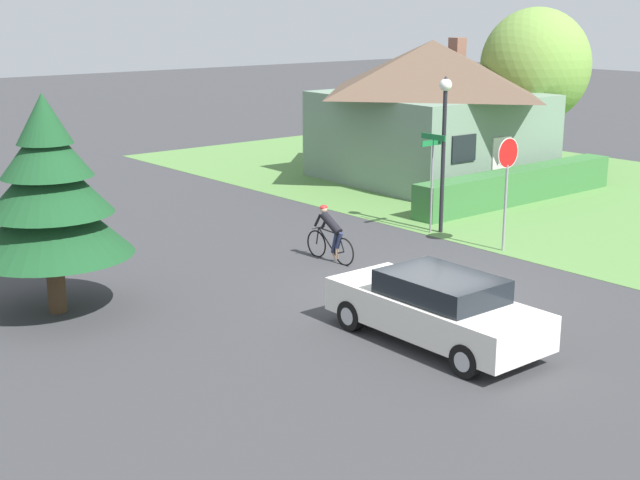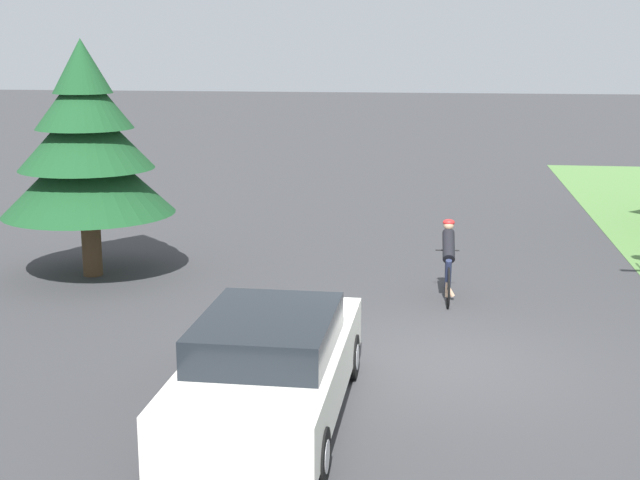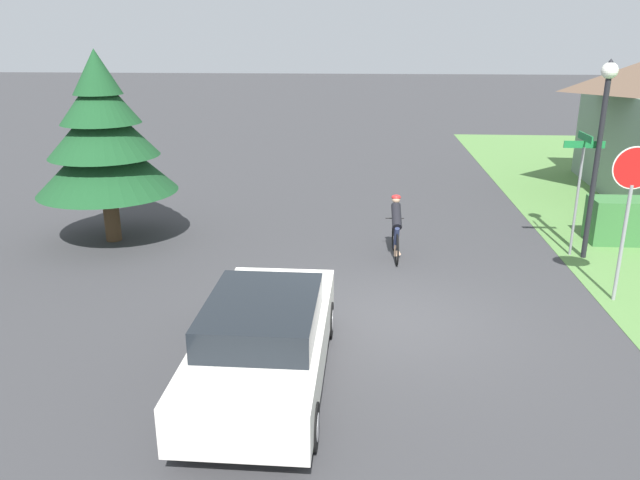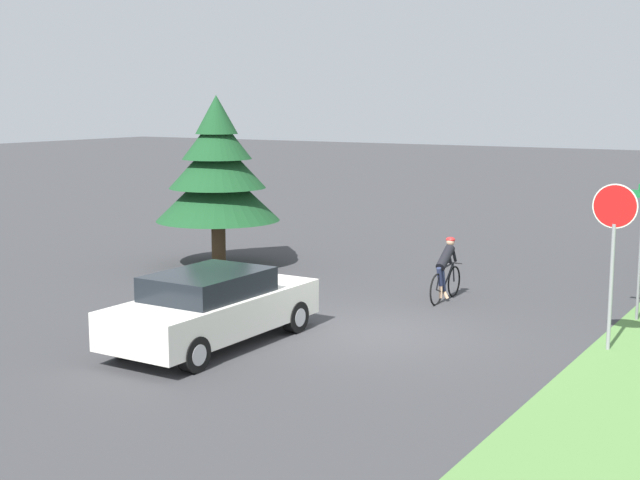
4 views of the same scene
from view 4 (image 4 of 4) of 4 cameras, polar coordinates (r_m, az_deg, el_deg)
name	(u,v)px [view 4 (image 4 of 4)]	position (r m, az deg, el deg)	size (l,w,h in m)	color
ground_plane	(369,333)	(17.56, 3.13, -5.96)	(140.00, 140.00, 0.00)	#38383A
sedan_left_lane	(213,308)	(16.66, -6.88, -4.32)	(1.88, 4.53, 1.40)	silver
cyclist	(446,270)	(20.39, 8.04, -1.94)	(0.44, 1.78, 1.45)	black
stop_sign	(614,231)	(16.76, 18.29, 0.53)	(0.80, 0.07, 3.05)	gray
conifer_tall_near	(217,173)	(24.36, -6.59, 4.30)	(3.37, 3.37, 4.65)	#4C3823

